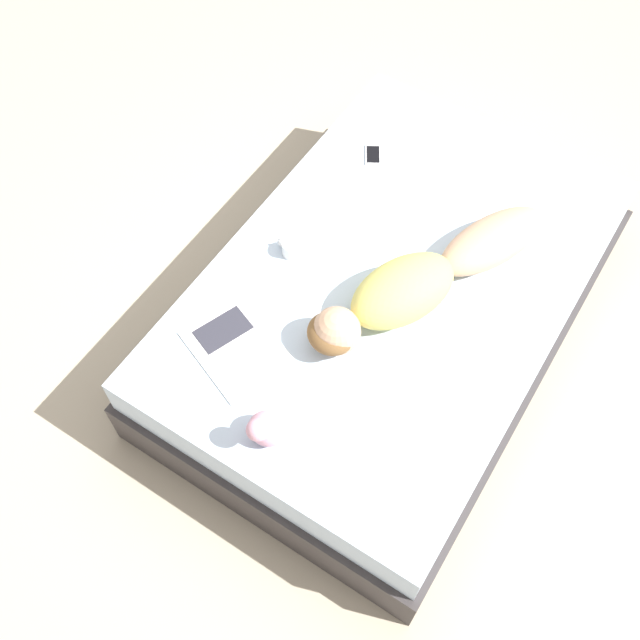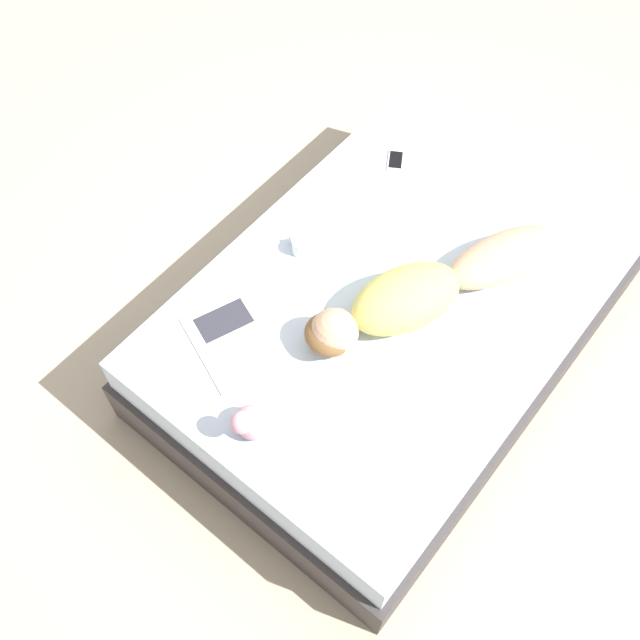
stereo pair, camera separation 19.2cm
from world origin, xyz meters
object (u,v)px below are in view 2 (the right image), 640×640
object	(u,v)px
open_magazine	(234,339)
coffee_mug	(302,245)
person	(425,291)
cell_phone	(396,160)

from	to	relation	value
open_magazine	coffee_mug	distance (m)	0.56
person	open_magazine	xyz separation A→B (m)	(0.52, 0.66, -0.10)
open_magazine	cell_phone	xyz separation A→B (m)	(0.07, -1.28, 0.00)
open_magazine	coffee_mug	size ratio (longest dim) A/B	4.07
person	open_magazine	distance (m)	0.85
person	cell_phone	xyz separation A→B (m)	(0.60, -0.62, -0.10)
person	coffee_mug	bearing A→B (deg)	33.33
open_magazine	cell_phone	distance (m)	1.28
cell_phone	coffee_mug	bearing A→B (deg)	58.58
coffee_mug	cell_phone	xyz separation A→B (m)	(-0.01, -0.73, -0.03)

